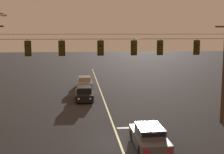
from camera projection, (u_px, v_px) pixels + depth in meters
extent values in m
plane|color=#28282B|center=(120.00, 144.00, 19.56)|extent=(180.00, 180.00, 0.00)
cube|color=#D1C64C|center=(106.00, 107.00, 29.24)|extent=(0.14, 60.00, 0.01)
cube|color=silver|center=(140.00, 127.00, 22.95)|extent=(3.40, 0.36, 0.01)
cylinder|color=#423021|center=(224.00, 72.00, 23.67)|extent=(0.32, 0.32, 7.95)
cylinder|color=black|center=(113.00, 39.00, 22.37)|extent=(17.21, 0.03, 0.03)
cylinder|color=black|center=(113.00, 34.00, 22.32)|extent=(17.21, 0.02, 0.02)
cylinder|color=black|center=(27.00, 41.00, 21.73)|extent=(0.04, 0.04, 0.18)
cube|color=#332D0A|center=(28.00, 49.00, 21.82)|extent=(0.32, 0.26, 0.96)
cube|color=#332D0A|center=(28.00, 48.00, 21.96)|extent=(0.48, 0.03, 1.12)
sphere|color=#380A0A|center=(27.00, 45.00, 21.62)|extent=(0.17, 0.17, 0.17)
cylinder|color=#332D0A|center=(27.00, 44.00, 21.57)|extent=(0.20, 0.10, 0.20)
sphere|color=orange|center=(27.00, 49.00, 21.66)|extent=(0.17, 0.17, 0.17)
cylinder|color=#332D0A|center=(27.00, 48.00, 21.62)|extent=(0.20, 0.10, 0.20)
sphere|color=black|center=(27.00, 53.00, 21.70)|extent=(0.17, 0.17, 0.17)
cylinder|color=#332D0A|center=(27.00, 52.00, 21.66)|extent=(0.20, 0.10, 0.20)
cylinder|color=black|center=(62.00, 40.00, 21.99)|extent=(0.04, 0.04, 0.18)
cube|color=#332D0A|center=(62.00, 48.00, 22.07)|extent=(0.32, 0.26, 0.96)
cube|color=#332D0A|center=(62.00, 48.00, 22.22)|extent=(0.48, 0.03, 1.12)
sphere|color=#380A0A|center=(61.00, 44.00, 21.87)|extent=(0.17, 0.17, 0.17)
cylinder|color=#332D0A|center=(61.00, 44.00, 21.83)|extent=(0.20, 0.10, 0.20)
sphere|color=orange|center=(62.00, 49.00, 21.92)|extent=(0.17, 0.17, 0.17)
cylinder|color=#332D0A|center=(62.00, 48.00, 21.87)|extent=(0.20, 0.10, 0.20)
sphere|color=black|center=(62.00, 53.00, 21.96)|extent=(0.17, 0.17, 0.17)
cylinder|color=#332D0A|center=(62.00, 52.00, 21.91)|extent=(0.20, 0.10, 0.20)
cylinder|color=black|center=(101.00, 40.00, 22.29)|extent=(0.04, 0.04, 0.18)
cube|color=#332D0A|center=(101.00, 48.00, 22.37)|extent=(0.32, 0.26, 0.96)
cube|color=#332D0A|center=(101.00, 48.00, 22.51)|extent=(0.48, 0.03, 1.12)
sphere|color=#380A0A|center=(101.00, 44.00, 22.17)|extent=(0.17, 0.17, 0.17)
cylinder|color=#332D0A|center=(101.00, 44.00, 22.13)|extent=(0.20, 0.10, 0.20)
sphere|color=orange|center=(101.00, 48.00, 22.21)|extent=(0.17, 0.17, 0.17)
cylinder|color=#332D0A|center=(101.00, 48.00, 22.17)|extent=(0.20, 0.10, 0.20)
sphere|color=black|center=(101.00, 52.00, 22.26)|extent=(0.17, 0.17, 0.17)
cylinder|color=#332D0A|center=(101.00, 52.00, 22.21)|extent=(0.20, 0.10, 0.20)
cylinder|color=black|center=(134.00, 40.00, 22.55)|extent=(0.04, 0.04, 0.18)
cube|color=#332D0A|center=(134.00, 48.00, 22.63)|extent=(0.32, 0.26, 0.96)
cube|color=#332D0A|center=(134.00, 48.00, 22.78)|extent=(0.48, 0.03, 1.12)
sphere|color=#380A0A|center=(135.00, 44.00, 22.44)|extent=(0.17, 0.17, 0.17)
cylinder|color=#332D0A|center=(135.00, 44.00, 22.39)|extent=(0.20, 0.10, 0.20)
sphere|color=orange|center=(135.00, 48.00, 22.48)|extent=(0.17, 0.17, 0.17)
cylinder|color=#332D0A|center=(135.00, 48.00, 22.43)|extent=(0.20, 0.10, 0.20)
sphere|color=black|center=(135.00, 52.00, 22.52)|extent=(0.17, 0.17, 0.17)
cylinder|color=#332D0A|center=(135.00, 51.00, 22.47)|extent=(0.20, 0.10, 0.20)
cylinder|color=black|center=(161.00, 40.00, 22.76)|extent=(0.04, 0.04, 0.18)
cube|color=#332D0A|center=(161.00, 48.00, 22.85)|extent=(0.32, 0.26, 0.96)
cube|color=#332D0A|center=(160.00, 48.00, 22.99)|extent=(0.48, 0.03, 1.12)
sphere|color=#380A0A|center=(161.00, 44.00, 22.65)|extent=(0.17, 0.17, 0.17)
cylinder|color=#332D0A|center=(161.00, 43.00, 22.60)|extent=(0.20, 0.10, 0.20)
sphere|color=orange|center=(161.00, 48.00, 22.69)|extent=(0.17, 0.17, 0.17)
cylinder|color=#332D0A|center=(161.00, 47.00, 22.64)|extent=(0.20, 0.10, 0.20)
sphere|color=black|center=(161.00, 52.00, 22.73)|extent=(0.17, 0.17, 0.17)
cylinder|color=#332D0A|center=(161.00, 51.00, 22.68)|extent=(0.20, 0.10, 0.20)
cylinder|color=black|center=(198.00, 40.00, 23.06)|extent=(0.04, 0.04, 0.18)
cube|color=#332D0A|center=(197.00, 48.00, 23.15)|extent=(0.32, 0.26, 0.96)
cube|color=#332D0A|center=(197.00, 47.00, 23.29)|extent=(0.48, 0.03, 1.12)
sphere|color=#380A0A|center=(198.00, 44.00, 22.95)|extent=(0.17, 0.17, 0.17)
cylinder|color=#332D0A|center=(198.00, 43.00, 22.90)|extent=(0.20, 0.10, 0.20)
sphere|color=orange|center=(198.00, 48.00, 22.99)|extent=(0.17, 0.17, 0.17)
cylinder|color=#332D0A|center=(198.00, 47.00, 22.94)|extent=(0.20, 0.10, 0.20)
sphere|color=black|center=(198.00, 52.00, 23.03)|extent=(0.17, 0.17, 0.17)
cylinder|color=#332D0A|center=(198.00, 51.00, 22.99)|extent=(0.20, 0.10, 0.20)
cube|color=#4C4C51|center=(149.00, 139.00, 18.96)|extent=(1.80, 4.30, 0.68)
cube|color=#4C4C51|center=(150.00, 130.00, 18.76)|extent=(1.51, 2.15, 0.54)
cube|color=black|center=(146.00, 126.00, 19.68)|extent=(1.40, 0.21, 0.48)
cube|color=black|center=(154.00, 136.00, 17.71)|extent=(1.37, 0.18, 0.46)
cylinder|color=black|center=(133.00, 135.00, 20.22)|extent=(0.22, 0.64, 0.64)
cylinder|color=black|center=(156.00, 135.00, 20.39)|extent=(0.22, 0.64, 0.64)
cylinder|color=black|center=(141.00, 151.00, 17.60)|extent=(0.22, 0.64, 0.64)
cylinder|color=black|center=(168.00, 150.00, 17.76)|extent=(0.22, 0.64, 0.64)
cube|color=red|center=(146.00, 152.00, 16.75)|extent=(0.28, 0.03, 0.18)
cube|color=red|center=(170.00, 151.00, 16.89)|extent=(0.28, 0.03, 0.18)
cube|color=red|center=(154.00, 133.00, 17.57)|extent=(0.24, 0.04, 0.06)
cube|color=black|center=(84.00, 95.00, 32.16)|extent=(1.80, 4.30, 0.68)
cube|color=black|center=(84.00, 89.00, 32.18)|extent=(1.51, 2.15, 0.54)
cube|color=black|center=(84.00, 91.00, 31.26)|extent=(1.40, 0.21, 0.48)
cube|color=black|center=(84.00, 87.00, 33.23)|extent=(1.37, 0.18, 0.46)
cylinder|color=black|center=(92.00, 99.00, 30.96)|extent=(0.22, 0.64, 0.64)
cylinder|color=black|center=(76.00, 100.00, 30.79)|extent=(0.22, 0.64, 0.64)
cylinder|color=black|center=(91.00, 94.00, 33.58)|extent=(0.22, 0.64, 0.64)
cylinder|color=black|center=(77.00, 94.00, 33.41)|extent=(0.22, 0.64, 0.64)
sphere|color=white|center=(90.00, 99.00, 30.07)|extent=(0.20, 0.20, 0.20)
sphere|color=white|center=(79.00, 99.00, 29.95)|extent=(0.20, 0.20, 0.20)
cube|color=gray|center=(85.00, 83.00, 39.31)|extent=(1.80, 4.30, 0.68)
cube|color=gray|center=(84.00, 79.00, 39.34)|extent=(1.51, 2.15, 0.54)
cube|color=black|center=(85.00, 80.00, 38.42)|extent=(1.40, 0.21, 0.48)
cube|color=black|center=(84.00, 77.00, 40.38)|extent=(1.37, 0.18, 0.46)
cylinder|color=black|center=(91.00, 87.00, 38.11)|extent=(0.22, 0.64, 0.64)
cylinder|color=black|center=(78.00, 87.00, 37.94)|extent=(0.22, 0.64, 0.64)
cylinder|color=black|center=(90.00, 83.00, 40.73)|extent=(0.22, 0.64, 0.64)
cylinder|color=black|center=(78.00, 83.00, 40.56)|extent=(0.22, 0.64, 0.64)
sphere|color=white|center=(90.00, 86.00, 37.22)|extent=(0.20, 0.20, 0.20)
sphere|color=white|center=(80.00, 86.00, 37.11)|extent=(0.20, 0.20, 0.20)
ellipsoid|color=beige|center=(4.00, 15.00, 23.04)|extent=(0.56, 0.30, 0.22)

